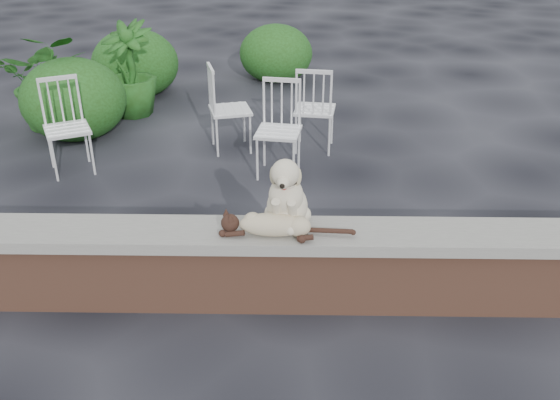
{
  "coord_description": "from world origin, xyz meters",
  "views": [
    {
      "loc": [
        -0.3,
        -3.43,
        2.59
      ],
      "look_at": [
        -0.36,
        0.2,
        0.7
      ],
      "focal_mm": 38.67,
      "sensor_mm": 36.0,
      "label": 1
    }
  ],
  "objects_px": {
    "chair_c": "(315,108)",
    "chair_a": "(67,128)",
    "chair_b": "(278,130)",
    "dog": "(287,189)",
    "potted_plant_a": "(48,80)",
    "potted_plant_b": "(129,69)",
    "cat": "(275,223)",
    "chair_e": "(230,108)"
  },
  "relations": [
    {
      "from": "chair_c",
      "to": "chair_a",
      "type": "relative_size",
      "value": 1.0
    },
    {
      "from": "chair_b",
      "to": "dog",
      "type": "bearing_deg",
      "value": -78.49
    },
    {
      "from": "potted_plant_a",
      "to": "potted_plant_b",
      "type": "height_order",
      "value": "potted_plant_b"
    },
    {
      "from": "dog",
      "to": "cat",
      "type": "relative_size",
      "value": 0.51
    },
    {
      "from": "dog",
      "to": "potted_plant_b",
      "type": "relative_size",
      "value": 0.45
    },
    {
      "from": "cat",
      "to": "potted_plant_b",
      "type": "relative_size",
      "value": 0.89
    },
    {
      "from": "dog",
      "to": "potted_plant_a",
      "type": "distance_m",
      "value": 4.4
    },
    {
      "from": "potted_plant_a",
      "to": "chair_c",
      "type": "bearing_deg",
      "value": -11.69
    },
    {
      "from": "chair_e",
      "to": "potted_plant_b",
      "type": "xyz_separation_m",
      "value": [
        -1.35,
        1.13,
        0.11
      ]
    },
    {
      "from": "cat",
      "to": "potted_plant_a",
      "type": "bearing_deg",
      "value": 135.27
    },
    {
      "from": "chair_c",
      "to": "chair_e",
      "type": "distance_m",
      "value": 0.91
    },
    {
      "from": "cat",
      "to": "potted_plant_a",
      "type": "distance_m",
      "value": 4.46
    },
    {
      "from": "dog",
      "to": "cat",
      "type": "distance_m",
      "value": 0.24
    },
    {
      "from": "cat",
      "to": "chair_e",
      "type": "xyz_separation_m",
      "value": [
        -0.55,
        2.83,
        -0.2
      ]
    },
    {
      "from": "chair_a",
      "to": "potted_plant_a",
      "type": "height_order",
      "value": "potted_plant_a"
    },
    {
      "from": "chair_e",
      "to": "dog",
      "type": "bearing_deg",
      "value": 178.56
    },
    {
      "from": "cat",
      "to": "chair_a",
      "type": "relative_size",
      "value": 1.1
    },
    {
      "from": "chair_e",
      "to": "chair_a",
      "type": "xyz_separation_m",
      "value": [
        -1.57,
        -0.62,
        0.0
      ]
    },
    {
      "from": "chair_a",
      "to": "potted_plant_b",
      "type": "xyz_separation_m",
      "value": [
        0.22,
        1.75,
        0.11
      ]
    },
    {
      "from": "dog",
      "to": "potted_plant_b",
      "type": "height_order",
      "value": "potted_plant_b"
    },
    {
      "from": "dog",
      "to": "chair_b",
      "type": "distance_m",
      "value": 2.07
    },
    {
      "from": "chair_c",
      "to": "chair_b",
      "type": "relative_size",
      "value": 1.0
    },
    {
      "from": "chair_a",
      "to": "potted_plant_a",
      "type": "distance_m",
      "value": 1.44
    },
    {
      "from": "dog",
      "to": "chair_a",
      "type": "distance_m",
      "value": 3.04
    },
    {
      "from": "cat",
      "to": "chair_a",
      "type": "height_order",
      "value": "chair_a"
    },
    {
      "from": "potted_plant_b",
      "to": "chair_a",
      "type": "bearing_deg",
      "value": -97.03
    },
    {
      "from": "cat",
      "to": "chair_e",
      "type": "height_order",
      "value": "chair_e"
    },
    {
      "from": "chair_e",
      "to": "chair_b",
      "type": "relative_size",
      "value": 1.0
    },
    {
      "from": "chair_b",
      "to": "chair_a",
      "type": "relative_size",
      "value": 1.0
    },
    {
      "from": "chair_e",
      "to": "potted_plant_a",
      "type": "distance_m",
      "value": 2.31
    },
    {
      "from": "chair_a",
      "to": "chair_c",
      "type": "bearing_deg",
      "value": -11.39
    },
    {
      "from": "potted_plant_a",
      "to": "potted_plant_b",
      "type": "relative_size",
      "value": 0.99
    },
    {
      "from": "cat",
      "to": "potted_plant_b",
      "type": "bearing_deg",
      "value": 122.72
    },
    {
      "from": "chair_e",
      "to": "potted_plant_a",
      "type": "height_order",
      "value": "potted_plant_a"
    },
    {
      "from": "potted_plant_b",
      "to": "dog",
      "type": "bearing_deg",
      "value": -62.52
    },
    {
      "from": "chair_b",
      "to": "potted_plant_a",
      "type": "height_order",
      "value": "potted_plant_a"
    },
    {
      "from": "cat",
      "to": "potted_plant_a",
      "type": "xyz_separation_m",
      "value": [
        -2.76,
        3.51,
        -0.09
      ]
    },
    {
      "from": "dog",
      "to": "chair_e",
      "type": "height_order",
      "value": "dog"
    },
    {
      "from": "cat",
      "to": "chair_b",
      "type": "height_order",
      "value": "chair_b"
    },
    {
      "from": "chair_a",
      "to": "potted_plant_a",
      "type": "relative_size",
      "value": 0.81
    },
    {
      "from": "chair_a",
      "to": "potted_plant_b",
      "type": "bearing_deg",
      "value": 57.05
    },
    {
      "from": "cat",
      "to": "dog",
      "type": "bearing_deg",
      "value": 68.99
    }
  ]
}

